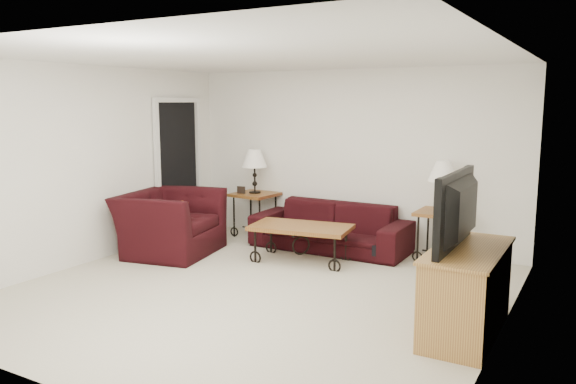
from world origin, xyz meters
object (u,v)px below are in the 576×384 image
object	(u,v)px
sofa	(330,227)
television	(469,211)
lamp_left	(255,171)
backpack	(384,246)
side_table_left	(255,214)
tv_stand	(467,291)
coffee_table	(301,243)
armchair	(170,223)
side_table_right	(440,236)
lamp_right	(442,186)

from	to	relation	value
sofa	television	xyz separation A→B (m)	(2.29, -2.05, 0.79)
lamp_left	backpack	bearing A→B (deg)	-11.43
side_table_left	lamp_left	size ratio (longest dim) A/B	1.00
backpack	side_table_left	bearing A→B (deg)	178.57
side_table_left	television	world-z (taller)	television
tv_stand	coffee_table	bearing A→B (deg)	150.95
coffee_table	sofa	bearing A→B (deg)	85.10
side_table_left	coffee_table	size ratio (longest dim) A/B	0.53
sofa	tv_stand	bearing A→B (deg)	-41.65
armchair	side_table_right	bearing A→B (deg)	-77.41
lamp_left	side_table_right	bearing A→B (deg)	0.00
tv_stand	backpack	distance (m)	2.27
side_table_right	backpack	xyz separation A→B (m)	(-0.59, -0.46, -0.11)
sofa	coffee_table	size ratio (longest dim) A/B	1.74
side_table_left	lamp_right	size ratio (longest dim) A/B	1.02
sofa	side_table_right	xyz separation A→B (m)	(1.49, 0.18, 0.01)
television	backpack	world-z (taller)	television
lamp_right	television	world-z (taller)	television
lamp_left	coffee_table	distance (m)	1.76
coffee_table	tv_stand	distance (m)	2.71
lamp_left	coffee_table	world-z (taller)	lamp_left
lamp_right	backpack	xyz separation A→B (m)	(-0.59, -0.46, -0.76)
side_table_left	backpack	bearing A→B (deg)	-11.43
sofa	side_table_right	distance (m)	1.50
lamp_right	coffee_table	xyz separation A→B (m)	(-1.55, -0.92, -0.74)
lamp_right	sofa	bearing A→B (deg)	-173.12
side_table_right	lamp_left	world-z (taller)	lamp_left
sofa	lamp_left	bearing A→B (deg)	172.46
lamp_right	armchair	world-z (taller)	lamp_right
sofa	backpack	bearing A→B (deg)	-17.12
lamp_right	tv_stand	size ratio (longest dim) A/B	0.50
lamp_left	lamp_right	xyz separation A→B (m)	(2.85, 0.00, -0.02)
backpack	armchair	bearing A→B (deg)	-150.03
side_table_right	lamp_right	distance (m)	0.65
armchair	backpack	world-z (taller)	armchair
armchair	coffee_table	bearing A→B (deg)	-84.30
lamp_left	sofa	bearing A→B (deg)	-7.54
lamp_left	lamp_right	world-z (taller)	lamp_left
lamp_right	coffee_table	world-z (taller)	lamp_right
coffee_table	backpack	size ratio (longest dim) A/B	2.91
side_table_right	coffee_table	world-z (taller)	side_table_right
sofa	lamp_left	size ratio (longest dim) A/B	3.30
lamp_right	television	xyz separation A→B (m)	(0.80, -2.23, 0.13)
side_table_right	television	bearing A→B (deg)	-70.37
lamp_left	backpack	xyz separation A→B (m)	(2.26, -0.46, -0.78)
coffee_table	armchair	world-z (taller)	armchair
tv_stand	armchair	bearing A→B (deg)	169.03
side_table_right	armchair	world-z (taller)	armchair
side_table_left	television	bearing A→B (deg)	-31.47
sofa	lamp_right	xyz separation A→B (m)	(1.49, 0.18, 0.66)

